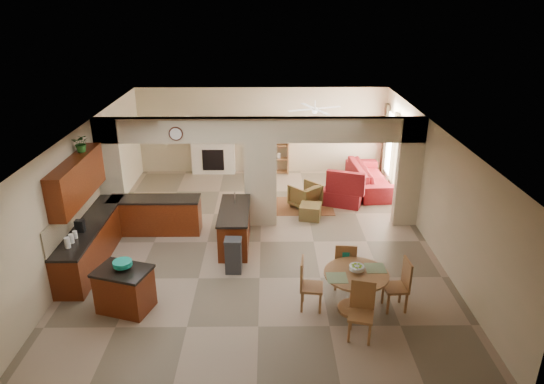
{
  "coord_description": "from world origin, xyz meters",
  "views": [
    {
      "loc": [
        0.18,
        -10.32,
        5.54
      ],
      "look_at": [
        0.28,
        0.3,
        1.17
      ],
      "focal_mm": 32.0,
      "sensor_mm": 36.0,
      "label": 1
    }
  ],
  "objects_px": {
    "kitchen_island": "(125,289)",
    "dining_table": "(355,286)",
    "sofa": "(370,177)",
    "armchair": "(305,195)"
  },
  "relations": [
    {
      "from": "kitchen_island",
      "to": "dining_table",
      "type": "bearing_deg",
      "value": 16.46
    },
    {
      "from": "sofa",
      "to": "kitchen_island",
      "type": "bearing_deg",
      "value": 132.89
    },
    {
      "from": "dining_table",
      "to": "armchair",
      "type": "height_order",
      "value": "dining_table"
    },
    {
      "from": "sofa",
      "to": "armchair",
      "type": "xyz_separation_m",
      "value": [
        -2.08,
        -1.33,
        -0.04
      ]
    },
    {
      "from": "dining_table",
      "to": "sofa",
      "type": "relative_size",
      "value": 0.46
    },
    {
      "from": "dining_table",
      "to": "armchair",
      "type": "distance_m",
      "value": 4.85
    },
    {
      "from": "kitchen_island",
      "to": "dining_table",
      "type": "distance_m",
      "value": 4.29
    },
    {
      "from": "kitchen_island",
      "to": "armchair",
      "type": "relative_size",
      "value": 1.57
    },
    {
      "from": "sofa",
      "to": "armchair",
      "type": "bearing_deg",
      "value": 119.16
    },
    {
      "from": "sofa",
      "to": "armchair",
      "type": "height_order",
      "value": "sofa"
    }
  ]
}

